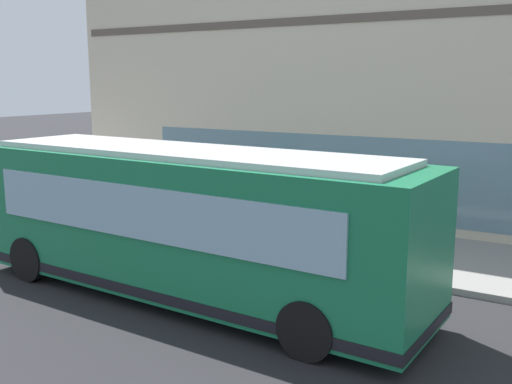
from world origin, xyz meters
TOP-DOWN VIEW (x-y plane):
  - ground at (0.00, 0.00)m, footprint 120.00×120.00m
  - sidewalk_curb at (4.70, 0.00)m, footprint 4.20×40.00m
  - building_corner at (10.45, 0.00)m, footprint 7.36×23.38m
  - city_bus_nearside at (-0.31, 1.66)m, footprint 2.92×10.13m
  - pedestrian_near_building_entrance at (6.04, 2.71)m, footprint 0.32×0.32m
  - pedestrian_near_hydrant at (4.61, -1.01)m, footprint 0.32×0.32m

SIDE VIEW (x-z plane):
  - ground at x=0.00m, z-range 0.00..0.00m
  - sidewalk_curb at x=4.70m, z-range 0.00..0.15m
  - pedestrian_near_hydrant at x=4.61m, z-range 0.27..1.92m
  - pedestrian_near_building_entrance at x=6.04m, z-range 0.27..1.95m
  - city_bus_nearside at x=-0.31m, z-range 0.02..3.09m
  - building_corner at x=10.45m, z-range -0.01..11.17m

